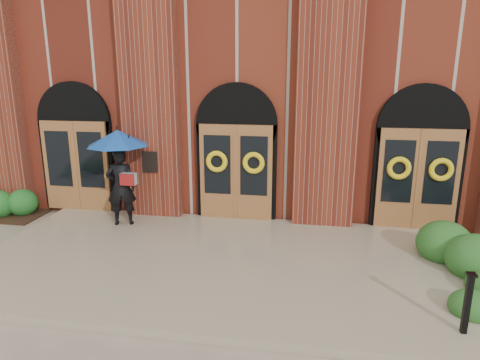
# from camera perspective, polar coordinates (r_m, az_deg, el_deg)

# --- Properties ---
(ground) EXTENTS (90.00, 90.00, 0.00)m
(ground) POSITION_cam_1_polar(r_m,az_deg,el_deg) (9.10, -3.61, -11.63)
(ground) COLOR tan
(ground) RESTS_ON ground
(landing) EXTENTS (10.00, 5.30, 0.15)m
(landing) POSITION_cam_1_polar(r_m,az_deg,el_deg) (9.20, -3.40, -10.80)
(landing) COLOR gray
(landing) RESTS_ON ground
(church_building) EXTENTS (16.20, 12.53, 7.00)m
(church_building) POSITION_cam_1_polar(r_m,az_deg,el_deg) (16.84, 3.16, 12.85)
(church_building) COLOR maroon
(church_building) RESTS_ON ground
(man_with_umbrella) EXTENTS (1.91, 1.91, 2.43)m
(man_with_umbrella) POSITION_cam_1_polar(r_m,az_deg,el_deg) (11.01, -15.81, 2.69)
(man_with_umbrella) COLOR black
(man_with_umbrella) RESTS_ON landing
(metal_post) EXTENTS (0.13, 0.13, 0.98)m
(metal_post) POSITION_cam_1_polar(r_m,az_deg,el_deg) (7.42, 28.06, -14.16)
(metal_post) COLOR black
(metal_post) RESTS_ON landing
(hedge_wall_right) EXTENTS (3.40, 1.36, 0.87)m
(hedge_wall_right) POSITION_cam_1_polar(r_m,az_deg,el_deg) (10.02, 28.32, -8.20)
(hedge_wall_right) COLOR #25551E
(hedge_wall_right) RESTS_ON ground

